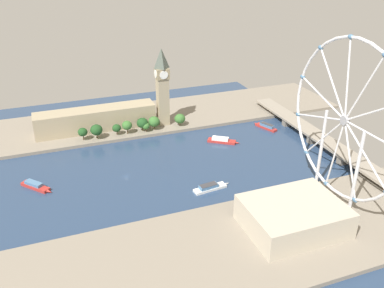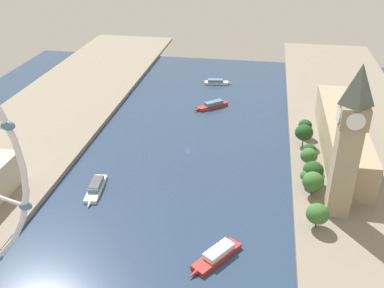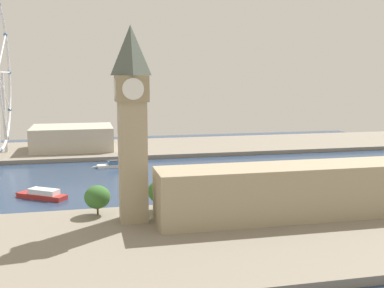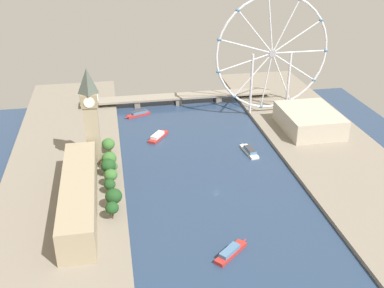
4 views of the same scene
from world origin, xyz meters
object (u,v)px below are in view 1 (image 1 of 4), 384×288
object	(u,v)px
parliament_block	(96,119)
ferris_wheel	(345,121)
tour_boat_2	(222,140)
riverside_hall	(293,216)
river_bridge	(316,136)
clock_tower	(162,86)
tour_boat_1	(266,126)
tour_boat_4	(210,187)
tour_boat_0	(36,186)

from	to	relation	value
parliament_block	ferris_wheel	size ratio (longest dim) A/B	1.01
ferris_wheel	tour_boat_2	size ratio (longest dim) A/B	4.13
ferris_wheel	tour_boat_2	xyz separation A→B (m)	(-115.55, -36.47, -60.02)
parliament_block	riverside_hall	world-z (taller)	parliament_block
river_bridge	ferris_wheel	bearing A→B (deg)	-28.88
clock_tower	riverside_hall	world-z (taller)	clock_tower
parliament_block	riverside_hall	xyz separation A→B (m)	(203.18, 94.40, -1.82)
riverside_hall	tour_boat_1	size ratio (longest dim) A/B	2.23
parliament_block	tour_boat_1	size ratio (longest dim) A/B	4.20
parliament_block	tour_boat_1	distance (m)	170.33
clock_tower	river_bridge	size ratio (longest dim) A/B	0.38
tour_boat_4	river_bridge	bearing A→B (deg)	11.79
riverside_hall	tour_boat_0	world-z (taller)	riverside_hall
parliament_block	tour_boat_4	distance (m)	152.21
riverside_hall	parliament_block	bearing A→B (deg)	-155.08
river_bridge	parliament_block	bearing A→B (deg)	-116.76
ferris_wheel	river_bridge	size ratio (longest dim) A/B	0.57
clock_tower	tour_boat_2	size ratio (longest dim) A/B	2.77
tour_boat_1	clock_tower	bearing A→B (deg)	44.85
clock_tower	tour_boat_1	size ratio (longest dim) A/B	2.80
clock_tower	tour_boat_2	world-z (taller)	clock_tower
river_bridge	tour_boat_0	xyz separation A→B (m)	(-6.93, -250.62, -4.68)
clock_tower	tour_boat_0	xyz separation A→B (m)	(79.11, -126.91, -41.12)
ferris_wheel	riverside_hall	bearing A→B (deg)	-65.10
clock_tower	ferris_wheel	xyz separation A→B (m)	(170.95, 76.88, 18.88)
riverside_hall	tour_boat_2	size ratio (longest dim) A/B	2.20
tour_boat_2	clock_tower	bearing A→B (deg)	160.81
river_bridge	tour_boat_2	size ratio (longest dim) A/B	7.26
tour_boat_2	parliament_block	bearing A→B (deg)	-176.71
riverside_hall	tour_boat_1	world-z (taller)	riverside_hall
river_bridge	tour_boat_1	bearing A→B (deg)	-147.75
tour_boat_0	tour_boat_4	size ratio (longest dim) A/B	0.82
parliament_block	tour_boat_2	size ratio (longest dim) A/B	4.16
river_bridge	tour_boat_0	bearing A→B (deg)	-91.58
ferris_wheel	tour_boat_4	world-z (taller)	ferris_wheel
tour_boat_0	tour_boat_2	world-z (taller)	tour_boat_0
riverside_hall	tour_boat_2	world-z (taller)	riverside_hall
river_bridge	tour_boat_4	distance (m)	132.61
clock_tower	parliament_block	size ratio (longest dim) A/B	0.67
tour_boat_2	riverside_hall	bearing A→B (deg)	-60.31
ferris_wheel	river_bridge	xyz separation A→B (m)	(-84.91, 46.83, -55.32)
clock_tower	tour_boat_1	bearing A→B (deg)	66.41
parliament_block	riverside_hall	size ratio (longest dim) A/B	1.89
riverside_hall	ferris_wheel	bearing A→B (deg)	114.90
parliament_block	clock_tower	bearing A→B (deg)	81.68
clock_tower	tour_boat_0	world-z (taller)	clock_tower
riverside_hall	tour_boat_2	bearing A→B (deg)	174.98
riverside_hall	clock_tower	bearing A→B (deg)	-171.69
ferris_wheel	tour_boat_1	bearing A→B (deg)	171.66
ferris_wheel	tour_boat_2	world-z (taller)	ferris_wheel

